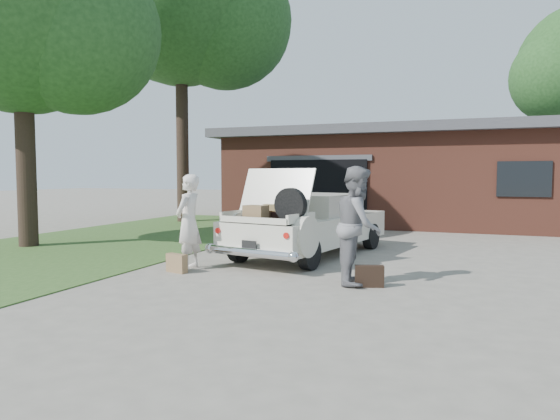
% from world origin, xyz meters
% --- Properties ---
extents(ground, '(90.00, 90.00, 0.00)m').
position_xyz_m(ground, '(0.00, 0.00, 0.00)').
color(ground, gray).
rests_on(ground, ground).
extents(grass_strip, '(6.00, 16.00, 0.02)m').
position_xyz_m(grass_strip, '(-5.50, 3.00, 0.01)').
color(grass_strip, '#2D4C1E').
rests_on(grass_strip, ground).
extents(house, '(12.80, 7.80, 3.30)m').
position_xyz_m(house, '(0.98, 11.47, 1.67)').
color(house, brown).
rests_on(house, ground).
extents(tree_left, '(5.92, 5.15, 8.29)m').
position_xyz_m(tree_left, '(-6.67, 1.43, 5.47)').
color(tree_left, '#38281E').
rests_on(tree_left, ground).
extents(tree_back, '(7.36, 6.40, 11.33)m').
position_xyz_m(tree_back, '(-6.62, 8.28, 7.78)').
color(tree_back, '#38281E').
rests_on(tree_back, ground).
extents(sedan, '(2.58, 4.82, 1.83)m').
position_xyz_m(sedan, '(-0.08, 2.60, 0.67)').
color(sedan, silver).
rests_on(sedan, ground).
extents(woman_left, '(0.43, 0.64, 1.72)m').
position_xyz_m(woman_left, '(-1.67, 0.32, 0.86)').
color(woman_left, silver).
rests_on(woman_left, ground).
extents(woman_right, '(0.82, 0.99, 1.85)m').
position_xyz_m(woman_right, '(1.47, 0.19, 0.92)').
color(woman_right, slate).
rests_on(woman_right, ground).
extents(suitcase_left, '(0.44, 0.25, 0.33)m').
position_xyz_m(suitcase_left, '(-1.70, -0.05, 0.16)').
color(suitcase_left, '#95714C').
rests_on(suitcase_left, ground).
extents(suitcase_right, '(0.45, 0.27, 0.33)m').
position_xyz_m(suitcase_right, '(1.69, 0.01, 0.17)').
color(suitcase_right, black).
rests_on(suitcase_right, ground).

